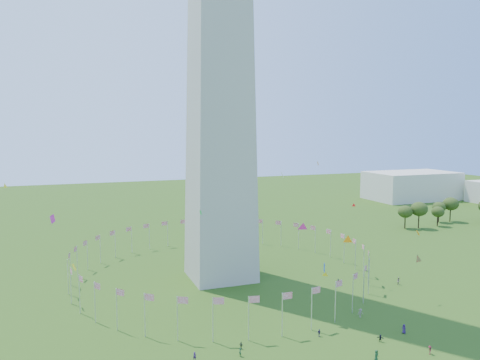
% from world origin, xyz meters
% --- Properties ---
extents(ground, '(600.00, 600.00, 0.00)m').
position_xyz_m(ground, '(0.00, 0.00, 0.00)').
color(ground, '#23430F').
rests_on(ground, ground).
extents(flag_ring, '(80.24, 80.24, 9.00)m').
position_xyz_m(flag_ring, '(-0.00, 50.00, 4.50)').
color(flag_ring, silver).
rests_on(flag_ring, ground).
extents(gov_building_east_a, '(50.00, 30.00, 16.00)m').
position_xyz_m(gov_building_east_a, '(150.00, 150.00, 8.00)').
color(gov_building_east_a, beige).
rests_on(gov_building_east_a, ground).
extents(crowd, '(75.35, 73.28, 1.98)m').
position_xyz_m(crowd, '(11.19, -2.84, 0.88)').
color(crowd, gray).
rests_on(crowd, ground).
extents(kites_aloft, '(108.27, 67.80, 37.16)m').
position_xyz_m(kites_aloft, '(13.32, 22.38, 18.30)').
color(kites_aloft, orange).
rests_on(kites_aloft, ground).
extents(tree_line_east, '(53.27, 15.80, 10.91)m').
position_xyz_m(tree_line_east, '(114.66, 85.03, 4.99)').
color(tree_line_east, '#384F1A').
rests_on(tree_line_east, ground).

